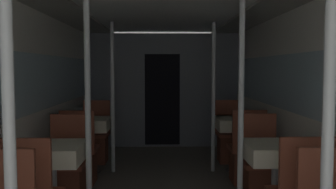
{
  "coord_description": "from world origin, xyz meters",
  "views": [
    {
      "loc": [
        -0.04,
        -1.0,
        1.45
      ],
      "look_at": [
        0.03,
        2.24,
        1.22
      ],
      "focal_mm": 40.0,
      "sensor_mm": 36.0,
      "label": 1
    }
  ],
  "objects_px": {
    "chair_right_far_1": "(260,175)",
    "support_pole_left_0": "(10,162)",
    "chair_left_far_2": "(95,143)",
    "chair_left_near_2": "(80,161)",
    "support_pole_right_1": "(241,113)",
    "chair_right_near_2": "(246,160)",
    "dining_table_right_2": "(237,126)",
    "support_pole_left_2": "(113,98)",
    "support_pole_right_0": "(327,160)",
    "chair_left_far_1": "(67,177)",
    "dining_table_left_1": "(51,157)",
    "dining_table_left_2": "(88,127)",
    "support_pole_left_1": "(88,113)",
    "dining_table_right_1": "(277,156)",
    "support_pole_right_2": "(213,98)",
    "chair_right_far_2": "(230,143)"
  },
  "relations": [
    {
      "from": "chair_left_far_2",
      "to": "chair_left_near_2",
      "type": "bearing_deg",
      "value": 90.0
    },
    {
      "from": "dining_table_left_1",
      "to": "chair_left_far_2",
      "type": "height_order",
      "value": "chair_left_far_2"
    },
    {
      "from": "chair_left_far_1",
      "to": "chair_left_far_2",
      "type": "bearing_deg",
      "value": -90.0
    },
    {
      "from": "support_pole_right_1",
      "to": "chair_right_near_2",
      "type": "xyz_separation_m",
      "value": [
        0.34,
        1.23,
        -0.75
      ]
    },
    {
      "from": "support_pole_left_2",
      "to": "chair_right_far_1",
      "type": "distance_m",
      "value": 2.26
    },
    {
      "from": "support_pole_right_0",
      "to": "support_pole_right_1",
      "type": "height_order",
      "value": "same"
    },
    {
      "from": "support_pole_right_1",
      "to": "support_pole_right_2",
      "type": "height_order",
      "value": "same"
    },
    {
      "from": "dining_table_left_1",
      "to": "dining_table_left_2",
      "type": "height_order",
      "value": "same"
    },
    {
      "from": "dining_table_left_1",
      "to": "support_pole_right_2",
      "type": "relative_size",
      "value": 0.36
    },
    {
      "from": "support_pole_right_0",
      "to": "dining_table_right_1",
      "type": "xyz_separation_m",
      "value": [
        0.34,
        1.77,
        -0.4
      ]
    },
    {
      "from": "support_pole_left_0",
      "to": "chair_right_far_1",
      "type": "height_order",
      "value": "support_pole_left_0"
    },
    {
      "from": "dining_table_left_1",
      "to": "chair_left_far_1",
      "type": "distance_m",
      "value": 0.64
    },
    {
      "from": "dining_table_left_2",
      "to": "support_pole_right_2",
      "type": "bearing_deg",
      "value": 0.0
    },
    {
      "from": "dining_table_right_2",
      "to": "dining_table_right_1",
      "type": "bearing_deg",
      "value": -90.0
    },
    {
      "from": "support_pole_right_0",
      "to": "dining_table_right_1",
      "type": "relative_size",
      "value": 2.76
    },
    {
      "from": "dining_table_left_2",
      "to": "dining_table_right_2",
      "type": "distance_m",
      "value": 2.08
    },
    {
      "from": "chair_right_near_2",
      "to": "support_pole_right_2",
      "type": "xyz_separation_m",
      "value": [
        -0.34,
        0.54,
        0.75
      ]
    },
    {
      "from": "chair_left_far_2",
      "to": "chair_right_far_2",
      "type": "height_order",
      "value": "same"
    },
    {
      "from": "dining_table_left_1",
      "to": "support_pole_left_2",
      "type": "height_order",
      "value": "support_pole_left_2"
    },
    {
      "from": "support_pole_left_1",
      "to": "chair_left_far_2",
      "type": "distance_m",
      "value": 2.46
    },
    {
      "from": "dining_table_left_1",
      "to": "dining_table_right_2",
      "type": "distance_m",
      "value": 2.73
    },
    {
      "from": "dining_table_left_2",
      "to": "chair_left_near_2",
      "type": "height_order",
      "value": "chair_left_near_2"
    },
    {
      "from": "support_pole_left_2",
      "to": "support_pole_right_1",
      "type": "bearing_deg",
      "value": -51.7
    },
    {
      "from": "support_pole_right_2",
      "to": "chair_left_far_2",
      "type": "bearing_deg",
      "value": 162.63
    },
    {
      "from": "dining_table_right_2",
      "to": "support_pole_right_2",
      "type": "relative_size",
      "value": 0.36
    },
    {
      "from": "support_pole_left_2",
      "to": "dining_table_right_2",
      "type": "bearing_deg",
      "value": 0.0
    },
    {
      "from": "support_pole_left_0",
      "to": "chair_right_near_2",
      "type": "height_order",
      "value": "support_pole_left_0"
    },
    {
      "from": "dining_table_left_1",
      "to": "chair_left_far_2",
      "type": "relative_size",
      "value": 0.8
    },
    {
      "from": "support_pole_left_2",
      "to": "support_pole_right_0",
      "type": "distance_m",
      "value": 3.81
    },
    {
      "from": "chair_right_far_1",
      "to": "support_pole_left_0",
      "type": "bearing_deg",
      "value": 53.08
    },
    {
      "from": "chair_left_far_1",
      "to": "dining_table_right_1",
      "type": "bearing_deg",
      "value": 165.34
    },
    {
      "from": "support_pole_left_0",
      "to": "support_pole_left_1",
      "type": "relative_size",
      "value": 1.0
    },
    {
      "from": "support_pole_left_0",
      "to": "chair_left_far_1",
      "type": "distance_m",
      "value": 2.46
    },
    {
      "from": "chair_right_near_2",
      "to": "chair_right_far_2",
      "type": "relative_size",
      "value": 1.0
    },
    {
      "from": "support_pole_left_1",
      "to": "dining_table_right_2",
      "type": "xyz_separation_m",
      "value": [
        1.74,
        1.77,
        -0.4
      ]
    },
    {
      "from": "support_pole_right_0",
      "to": "chair_right_near_2",
      "type": "height_order",
      "value": "support_pole_right_0"
    },
    {
      "from": "support_pole_left_2",
      "to": "support_pole_right_2",
      "type": "relative_size",
      "value": 1.0
    },
    {
      "from": "support_pole_right_1",
      "to": "dining_table_right_2",
      "type": "xyz_separation_m",
      "value": [
        0.34,
        1.77,
        -0.4
      ]
    },
    {
      "from": "chair_left_near_2",
      "to": "dining_table_right_2",
      "type": "bearing_deg",
      "value": 14.66
    },
    {
      "from": "support_pole_right_0",
      "to": "chair_right_near_2",
      "type": "xyz_separation_m",
      "value": [
        0.34,
        3.0,
        -0.75
      ]
    },
    {
      "from": "support_pole_left_2",
      "to": "dining_table_right_2",
      "type": "distance_m",
      "value": 1.79
    },
    {
      "from": "support_pole_left_2",
      "to": "chair_right_far_1",
      "type": "bearing_deg",
      "value": -35.2
    },
    {
      "from": "chair_left_far_1",
      "to": "support_pole_left_0",
      "type": "bearing_deg",
      "value": 98.37
    },
    {
      "from": "support_pole_left_1",
      "to": "support_pole_right_0",
      "type": "bearing_deg",
      "value": -51.7
    },
    {
      "from": "support_pole_left_0",
      "to": "chair_right_far_2",
      "type": "relative_size",
      "value": 2.2
    },
    {
      "from": "dining_table_left_1",
      "to": "support_pole_right_1",
      "type": "xyz_separation_m",
      "value": [
        1.74,
        0.0,
        0.4
      ]
    },
    {
      "from": "chair_left_near_2",
      "to": "dining_table_right_2",
      "type": "relative_size",
      "value": 1.25
    },
    {
      "from": "dining_table_left_1",
      "to": "support_pole_right_1",
      "type": "height_order",
      "value": "support_pole_right_1"
    },
    {
      "from": "chair_left_far_2",
      "to": "dining_table_right_1",
      "type": "xyz_separation_m",
      "value": [
        2.08,
        -2.32,
        0.34
      ]
    },
    {
      "from": "dining_table_left_1",
      "to": "support_pole_right_0",
      "type": "xyz_separation_m",
      "value": [
        1.74,
        -1.77,
        0.4
      ]
    }
  ]
}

